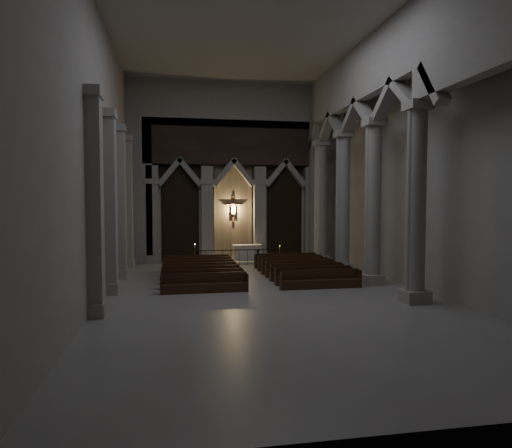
% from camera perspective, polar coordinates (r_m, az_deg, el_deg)
% --- Properties ---
extents(room, '(24.00, 24.10, 12.00)m').
position_cam_1_polar(room, '(19.98, 1.58, 13.04)').
color(room, gray).
rests_on(room, ground).
extents(sanctuary_wall, '(14.00, 0.77, 12.00)m').
position_cam_1_polar(sanctuary_wall, '(31.16, -2.83, 7.59)').
color(sanctuary_wall, '#98958E').
rests_on(sanctuary_wall, ground).
extents(right_arcade, '(1.00, 24.00, 12.00)m').
position_cam_1_polar(right_arcade, '(22.99, 14.72, 12.19)').
color(right_arcade, '#98958E').
rests_on(right_arcade, ground).
extents(left_pilasters, '(0.60, 13.00, 8.03)m').
position_cam_1_polar(left_pilasters, '(22.92, -17.09, 2.35)').
color(left_pilasters, '#98958E').
rests_on(left_pilasters, ground).
extents(sanctuary_step, '(8.50, 2.60, 0.15)m').
position_cam_1_polar(sanctuary_step, '(30.40, -2.57, -4.65)').
color(sanctuary_step, '#98958E').
rests_on(sanctuary_step, ground).
extents(altar, '(1.94, 0.78, 0.99)m').
position_cam_1_polar(altar, '(30.59, -1.11, -3.52)').
color(altar, beige).
rests_on(altar, sanctuary_step).
extents(altar_rail, '(5.31, 0.09, 1.04)m').
position_cam_1_polar(altar_rail, '(28.70, -2.12, -3.86)').
color(altar_rail, black).
rests_on(altar_rail, ground).
extents(candle_stand_left, '(0.24, 0.24, 1.42)m').
position_cam_1_polar(candle_stand_left, '(28.44, -7.64, -4.57)').
color(candle_stand_left, '#AF7235').
rests_on(candle_stand_left, ground).
extents(candle_stand_right, '(0.21, 0.21, 1.26)m').
position_cam_1_polar(candle_stand_right, '(29.15, 2.96, -4.45)').
color(candle_stand_right, '#AF7235').
rests_on(candle_stand_right, ground).
extents(pews, '(9.29, 7.17, 0.87)m').
position_cam_1_polar(pews, '(24.24, -0.56, -6.11)').
color(pews, black).
rests_on(pews, ground).
extents(worshipper, '(0.42, 0.28, 1.14)m').
position_cam_1_polar(worshipper, '(27.56, 0.29, -4.40)').
color(worshipper, black).
rests_on(worshipper, ground).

